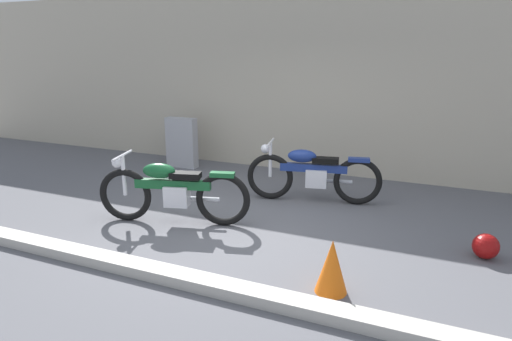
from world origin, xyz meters
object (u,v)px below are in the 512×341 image
stone_marker (182,143)px  traffic_cone (332,266)px  motorcycle_green (172,191)px  helmet (486,246)px  motorcycle_blue (312,174)px

stone_marker → traffic_cone: size_ratio=1.82×
stone_marker → motorcycle_green: 3.02m
traffic_cone → motorcycle_green: (-2.44, 0.91, 0.18)m
stone_marker → helmet: size_ratio=3.42×
traffic_cone → motorcycle_blue: 2.69m
helmet → motorcycle_blue: motorcycle_blue is taller
motorcycle_green → stone_marker: bearing=-75.6°
motorcycle_green → motorcycle_blue: bearing=-148.6°
helmet → motorcycle_blue: (-2.39, 1.10, 0.30)m
traffic_cone → motorcycle_green: motorcycle_green is taller
helmet → motorcycle_green: (-3.88, -0.51, 0.31)m
traffic_cone → motorcycle_green: size_ratio=0.27×
traffic_cone → motorcycle_green: bearing=159.6°
helmet → motorcycle_blue: size_ratio=0.14×
traffic_cone → motorcycle_green: 2.61m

